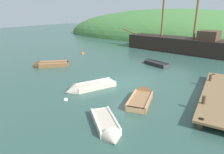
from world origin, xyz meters
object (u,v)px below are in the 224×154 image
(rowboat_portside, at_px, (107,128))
(rowboat_far, at_px, (153,64))
(rowboat_near_dock, at_px, (88,88))
(buoy_orange, at_px, (83,54))
(sailing_ship, at_px, (178,46))
(rowboat_outer_right, at_px, (48,65))
(rowboat_outer_left, at_px, (142,98))
(buoy_white, at_px, (66,100))

(rowboat_portside, bearing_deg, rowboat_far, 142.89)
(rowboat_near_dock, distance_m, buoy_orange, 12.63)
(sailing_ship, bearing_deg, rowboat_outer_right, 68.47)
(rowboat_outer_left, distance_m, buoy_white, 4.77)
(sailing_ship, distance_m, buoy_orange, 13.09)
(rowboat_outer_right, relative_size, rowboat_portside, 1.23)
(rowboat_outer_right, relative_size, rowboat_far, 1.06)
(rowboat_outer_right, xyz_separation_m, rowboat_far, (8.96, 5.98, -0.04))
(rowboat_outer_left, height_order, buoy_orange, rowboat_outer_left)
(rowboat_far, bearing_deg, rowboat_near_dock, 103.11)
(rowboat_far, relative_size, rowboat_portside, 1.16)
(rowboat_outer_right, height_order, rowboat_far, rowboat_outer_right)
(sailing_ship, bearing_deg, buoy_white, 94.40)
(rowboat_near_dock, height_order, rowboat_outer_left, rowboat_outer_left)
(buoy_white, bearing_deg, buoy_orange, 123.51)
(rowboat_portside, relative_size, buoy_orange, 6.53)
(rowboat_portside, relative_size, buoy_white, 9.64)
(sailing_ship, relative_size, rowboat_portside, 6.00)
(rowboat_far, relative_size, rowboat_outer_left, 0.99)
(sailing_ship, distance_m, rowboat_portside, 21.21)
(rowboat_outer_right, height_order, buoy_orange, rowboat_outer_right)
(rowboat_outer_left, bearing_deg, rowboat_near_dock, 83.01)
(rowboat_outer_right, height_order, rowboat_near_dock, rowboat_outer_right)
(rowboat_outer_right, bearing_deg, rowboat_portside, 107.86)
(rowboat_far, bearing_deg, sailing_ship, -69.63)
(buoy_white, bearing_deg, sailing_ship, 82.44)
(sailing_ship, distance_m, rowboat_outer_left, 17.42)
(rowboat_outer_left, xyz_separation_m, buoy_orange, (-12.04, 9.56, -0.11))
(sailing_ship, xyz_separation_m, rowboat_portside, (1.33, -21.16, -0.66))
(buoy_white, bearing_deg, rowboat_outer_right, 143.44)
(rowboat_far, xyz_separation_m, buoy_white, (-1.97, -11.16, -0.11))
(sailing_ship, height_order, buoy_orange, sailing_ship)
(rowboat_far, height_order, rowboat_portside, rowboat_far)
(rowboat_outer_right, relative_size, buoy_white, 11.89)
(rowboat_far, distance_m, buoy_white, 11.34)
(sailing_ship, bearing_deg, rowboat_portside, 105.55)
(rowboat_portside, bearing_deg, sailing_ship, 137.64)
(rowboat_outer_right, relative_size, rowboat_near_dock, 0.91)
(sailing_ship, xyz_separation_m, rowboat_outer_left, (1.54, -17.34, -0.64))
(rowboat_outer_right, xyz_separation_m, buoy_orange, (-0.90, 6.72, -0.15))
(rowboat_far, height_order, rowboat_outer_left, rowboat_outer_left)
(rowboat_far, height_order, buoy_white, rowboat_far)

